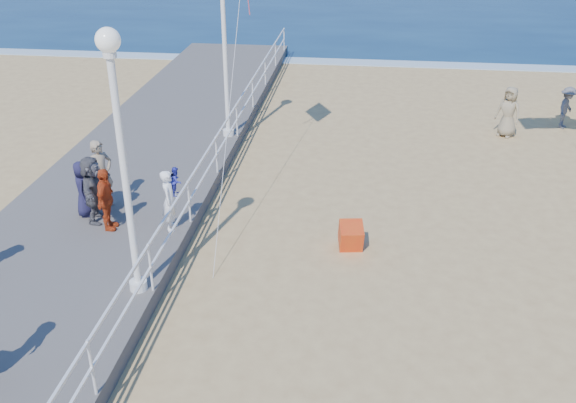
# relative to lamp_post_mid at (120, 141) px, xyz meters

# --- Properties ---
(ground) EXTENTS (160.00, 160.00, 0.00)m
(ground) POSITION_rel_lamp_post_mid_xyz_m (5.35, 0.00, -3.66)
(ground) COLOR tan
(ground) RESTS_ON ground
(surf_line) EXTENTS (160.00, 1.20, 0.04)m
(surf_line) POSITION_rel_lamp_post_mid_xyz_m (5.35, 20.50, -3.63)
(surf_line) COLOR white
(surf_line) RESTS_ON ground
(boardwalk) EXTENTS (5.00, 44.00, 0.40)m
(boardwalk) POSITION_rel_lamp_post_mid_xyz_m (-2.15, 0.00, -3.46)
(boardwalk) COLOR #66625D
(boardwalk) RESTS_ON ground
(railing) EXTENTS (0.05, 42.00, 0.55)m
(railing) POSITION_rel_lamp_post_mid_xyz_m (0.30, 0.00, -2.41)
(railing) COLOR white
(railing) RESTS_ON boardwalk
(lamp_post_mid) EXTENTS (0.44, 0.44, 5.32)m
(lamp_post_mid) POSITION_rel_lamp_post_mid_xyz_m (0.00, 0.00, 0.00)
(lamp_post_mid) COLOR white
(lamp_post_mid) RESTS_ON boardwalk
(lamp_post_far) EXTENTS (0.44, 0.44, 5.32)m
(lamp_post_far) POSITION_rel_lamp_post_mid_xyz_m (0.00, 9.00, 0.00)
(lamp_post_far) COLOR white
(lamp_post_far) RESTS_ON boardwalk
(woman_holding_toddler) EXTENTS (0.39, 0.57, 1.51)m
(woman_holding_toddler) POSITION_rel_lamp_post_mid_xyz_m (-0.05, 2.60, -2.50)
(woman_holding_toddler) COLOR white
(woman_holding_toddler) RESTS_ON boardwalk
(toddler_held) EXTENTS (0.29, 0.36, 0.70)m
(toddler_held) POSITION_rel_lamp_post_mid_xyz_m (0.10, 2.75, -2.06)
(toddler_held) COLOR #2D31A9
(toddler_held) RESTS_ON boardwalk
(spectator_3) EXTENTS (0.44, 0.94, 1.56)m
(spectator_3) POSITION_rel_lamp_post_mid_xyz_m (-1.54, 2.39, -2.48)
(spectator_3) COLOR #B43916
(spectator_3) RESTS_ON boardwalk
(spectator_4) EXTENTS (0.59, 0.78, 1.44)m
(spectator_4) POSITION_rel_lamp_post_mid_xyz_m (-2.37, 3.04, -2.54)
(spectator_4) COLOR #1B1A39
(spectator_4) RESTS_ON boardwalk
(spectator_5) EXTENTS (0.70, 1.62, 1.69)m
(spectator_5) POSITION_rel_lamp_post_mid_xyz_m (-2.01, 2.78, -2.41)
(spectator_5) COLOR #515054
(spectator_5) RESTS_ON boardwalk
(spectator_6) EXTENTS (0.71, 0.78, 1.80)m
(spectator_6) POSITION_rel_lamp_post_mid_xyz_m (-2.09, 3.55, -2.36)
(spectator_6) COLOR gray
(spectator_6) RESTS_ON boardwalk
(beach_walker_a) EXTENTS (0.97, 1.11, 1.49)m
(beach_walker_a) POSITION_rel_lamp_post_mid_xyz_m (11.52, 12.27, -2.92)
(beach_walker_a) COLOR #5D5E63
(beach_walker_a) RESTS_ON ground
(beach_walker_c) EXTENTS (1.01, 0.95, 1.74)m
(beach_walker_c) POSITION_rel_lamp_post_mid_xyz_m (9.31, 11.16, -2.79)
(beach_walker_c) COLOR gray
(beach_walker_c) RESTS_ON ground
(box_kite) EXTENTS (0.65, 0.78, 0.74)m
(box_kite) POSITION_rel_lamp_post_mid_xyz_m (4.26, 2.83, -3.36)
(box_kite) COLOR red
(box_kite) RESTS_ON ground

